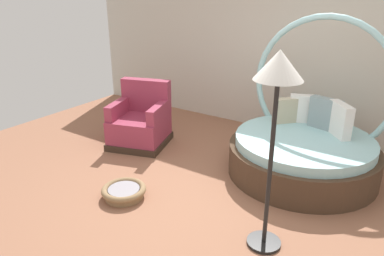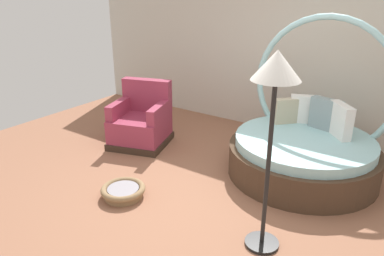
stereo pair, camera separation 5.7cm
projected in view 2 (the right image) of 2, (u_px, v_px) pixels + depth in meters
ground_plane at (212, 197)px, 4.23m from camera, size 8.00×8.00×0.02m
back_wall at (298, 52)px, 5.62m from camera, size 8.00×0.12×2.64m
round_daybed at (306, 146)px, 4.67m from camera, size 1.86×1.86×1.96m
red_armchair at (141, 123)px, 5.55m from camera, size 1.00×1.00×0.94m
pet_basket at (123, 191)px, 4.21m from camera, size 0.51×0.51×0.13m
floor_lamp at (275, 86)px, 2.90m from camera, size 0.40×0.40×1.82m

